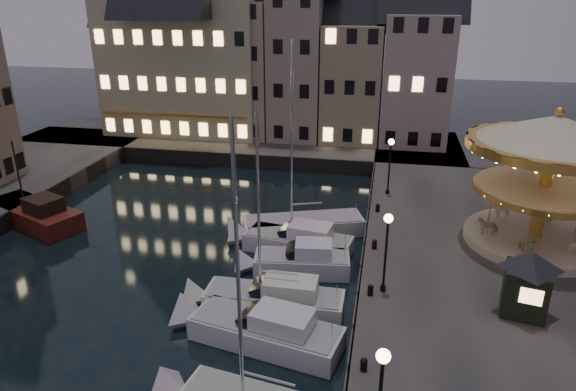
% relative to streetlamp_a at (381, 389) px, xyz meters
% --- Properties ---
extents(ground, '(160.00, 160.00, 0.00)m').
position_rel_streetlamp_a_xyz_m(ground, '(-7.20, 9.00, -4.02)').
color(ground, black).
rests_on(ground, ground).
extents(quay_east, '(16.00, 56.00, 1.30)m').
position_rel_streetlamp_a_xyz_m(quay_east, '(6.80, 15.00, -3.37)').
color(quay_east, '#474442').
rests_on(quay_east, ground).
extents(quay_north, '(44.00, 12.00, 1.30)m').
position_rel_streetlamp_a_xyz_m(quay_north, '(-15.20, 37.00, -3.37)').
color(quay_north, '#474442').
rests_on(quay_north, ground).
extents(quaywall_e, '(0.15, 44.00, 1.30)m').
position_rel_streetlamp_a_xyz_m(quaywall_e, '(-1.20, 15.00, -3.37)').
color(quaywall_e, '#47423A').
rests_on(quaywall_e, ground).
extents(quaywall_n, '(48.00, 0.15, 1.30)m').
position_rel_streetlamp_a_xyz_m(quaywall_n, '(-13.20, 31.00, -3.37)').
color(quaywall_n, '#47423A').
rests_on(quaywall_n, ground).
extents(streetlamp_a, '(0.44, 0.44, 4.17)m').
position_rel_streetlamp_a_xyz_m(streetlamp_a, '(0.00, 0.00, 0.00)').
color(streetlamp_a, black).
rests_on(streetlamp_a, quay_east).
extents(streetlamp_b, '(0.44, 0.44, 4.17)m').
position_rel_streetlamp_a_xyz_m(streetlamp_b, '(0.00, 10.00, 0.00)').
color(streetlamp_b, black).
rests_on(streetlamp_b, quay_east).
extents(streetlamp_c, '(0.44, 0.44, 4.17)m').
position_rel_streetlamp_a_xyz_m(streetlamp_c, '(0.00, 23.50, 0.00)').
color(streetlamp_c, black).
rests_on(streetlamp_c, quay_east).
extents(bollard_a, '(0.30, 0.30, 0.57)m').
position_rel_streetlamp_a_xyz_m(bollard_a, '(-0.60, 4.00, -2.41)').
color(bollard_a, black).
rests_on(bollard_a, quay_east).
extents(bollard_b, '(0.30, 0.30, 0.57)m').
position_rel_streetlamp_a_xyz_m(bollard_b, '(-0.60, 9.50, -2.41)').
color(bollard_b, black).
rests_on(bollard_b, quay_east).
extents(bollard_c, '(0.30, 0.30, 0.57)m').
position_rel_streetlamp_a_xyz_m(bollard_c, '(-0.60, 14.50, -2.41)').
color(bollard_c, black).
rests_on(bollard_c, quay_east).
extents(bollard_d, '(0.30, 0.30, 0.57)m').
position_rel_streetlamp_a_xyz_m(bollard_d, '(-0.60, 20.00, -2.41)').
color(bollard_d, black).
rests_on(bollard_d, quay_east).
extents(townhouse_na, '(5.50, 8.00, 12.80)m').
position_rel_streetlamp_a_xyz_m(townhouse_na, '(-26.70, 39.00, 3.76)').
color(townhouse_na, tan).
rests_on(townhouse_na, quay_north).
extents(townhouse_nb, '(6.16, 8.00, 13.80)m').
position_rel_streetlamp_a_xyz_m(townhouse_nb, '(-21.25, 39.00, 4.26)').
color(townhouse_nb, slate).
rests_on(townhouse_nb, quay_north).
extents(townhouse_nc, '(6.82, 8.00, 14.80)m').
position_rel_streetlamp_a_xyz_m(townhouse_nc, '(-15.20, 39.00, 4.76)').
color(townhouse_nc, tan).
rests_on(townhouse_nc, quay_north).
extents(townhouse_nd, '(5.50, 8.00, 15.80)m').
position_rel_streetlamp_a_xyz_m(townhouse_nd, '(-9.45, 39.00, 5.26)').
color(townhouse_nd, '#9F917F').
rests_on(townhouse_nd, quay_north).
extents(townhouse_ne, '(6.16, 8.00, 12.80)m').
position_rel_streetlamp_a_xyz_m(townhouse_ne, '(-4.00, 39.00, 3.76)').
color(townhouse_ne, gray).
rests_on(townhouse_ne, quay_north).
extents(townhouse_nf, '(6.82, 8.00, 13.80)m').
position_rel_streetlamp_a_xyz_m(townhouse_nf, '(2.05, 39.00, 4.26)').
color(townhouse_nf, '#A69791').
rests_on(townhouse_nf, quay_north).
extents(hotel_corner, '(17.60, 9.00, 16.80)m').
position_rel_streetlamp_a_xyz_m(hotel_corner, '(-21.20, 39.00, 5.76)').
color(hotel_corner, '#C0C196').
rests_on(hotel_corner, quay_north).
extents(motorboat_b, '(8.16, 3.81, 2.15)m').
position_rel_streetlamp_a_xyz_m(motorboat_b, '(-5.56, 6.57, -3.37)').
color(motorboat_b, silver).
rests_on(motorboat_b, ground).
extents(motorboat_c, '(8.05, 2.11, 10.72)m').
position_rel_streetlamp_a_xyz_m(motorboat_c, '(-5.76, 9.04, -3.34)').
color(motorboat_c, silver).
rests_on(motorboat_c, ground).
extents(motorboat_d, '(6.56, 2.82, 2.15)m').
position_rel_streetlamp_a_xyz_m(motorboat_d, '(-5.05, 13.15, -3.38)').
color(motorboat_d, silver).
rests_on(motorboat_d, ground).
extents(motorboat_e, '(7.78, 3.26, 2.15)m').
position_rel_streetlamp_a_xyz_m(motorboat_e, '(-5.72, 15.76, -3.38)').
color(motorboat_e, silver).
rests_on(motorboat_e, ground).
extents(motorboat_f, '(8.91, 5.11, 12.02)m').
position_rel_streetlamp_a_xyz_m(motorboat_f, '(-5.97, 18.13, -3.49)').
color(motorboat_f, silver).
rests_on(motorboat_f, ground).
extents(red_fishing_boat, '(8.26, 5.54, 6.05)m').
position_rel_streetlamp_a_xyz_m(red_fishing_boat, '(-24.03, 16.21, -3.31)').
color(red_fishing_boat, '#571B13').
rests_on(red_fishing_boat, ground).
extents(carousel, '(9.28, 9.28, 8.12)m').
position_rel_streetlamp_a_xyz_m(carousel, '(8.69, 17.09, 2.63)').
color(carousel, beige).
rests_on(carousel, quay_east).
extents(ticket_kiosk, '(3.04, 3.04, 3.56)m').
position_rel_streetlamp_a_xyz_m(ticket_kiosk, '(6.36, 9.42, -0.60)').
color(ticket_kiosk, black).
rests_on(ticket_kiosk, quay_east).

